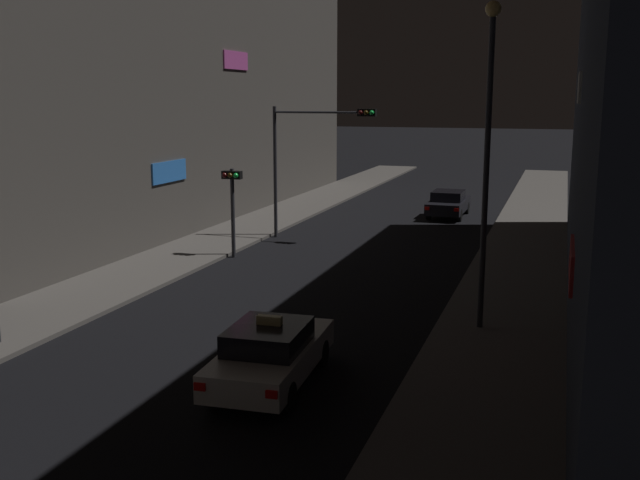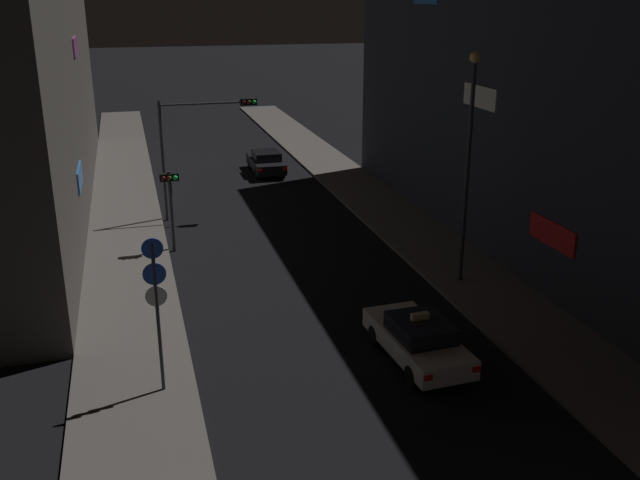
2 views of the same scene
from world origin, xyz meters
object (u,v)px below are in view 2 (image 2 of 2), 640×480
(taxi, at_px, (418,339))
(street_lamp_near_block, at_px, (469,148))
(traffic_light_left_kerb, at_px, (170,194))
(far_car, at_px, (266,162))
(sign_pole_left, at_px, (157,300))
(traffic_light_overhead, at_px, (197,134))

(taxi, relative_size, street_lamp_near_block, 0.53)
(traffic_light_left_kerb, relative_size, street_lamp_near_block, 0.41)
(far_car, distance_m, street_lamp_near_block, 20.41)
(sign_pole_left, bearing_deg, street_lamp_near_block, 24.23)
(traffic_light_overhead, relative_size, traffic_light_left_kerb, 1.66)
(sign_pole_left, bearing_deg, traffic_light_overhead, 79.99)
(far_car, xyz_separation_m, traffic_light_overhead, (-4.93, -8.36, 3.53))
(taxi, bearing_deg, sign_pole_left, 179.11)
(far_car, xyz_separation_m, traffic_light_left_kerb, (-6.65, -12.97, 1.84))
(taxi, xyz_separation_m, street_lamp_near_block, (4.03, 5.36, 4.58))
(far_car, xyz_separation_m, sign_pole_left, (-7.82, -24.76, 2.14))
(far_car, height_order, traffic_light_overhead, traffic_light_overhead)
(taxi, xyz_separation_m, far_car, (0.20, 24.87, -0.00))
(taxi, distance_m, street_lamp_near_block, 8.12)
(taxi, bearing_deg, traffic_light_left_kerb, 118.46)
(traffic_light_overhead, relative_size, street_lamp_near_block, 0.69)
(taxi, distance_m, traffic_light_overhead, 17.53)
(far_car, bearing_deg, traffic_light_overhead, -120.53)
(traffic_light_overhead, bearing_deg, far_car, 59.47)
(traffic_light_overhead, height_order, street_lamp_near_block, street_lamp_near_block)
(far_car, distance_m, traffic_light_left_kerb, 14.69)
(traffic_light_overhead, bearing_deg, sign_pole_left, -100.01)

